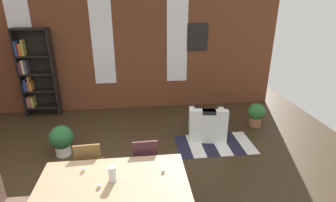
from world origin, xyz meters
TOP-DOWN VIEW (x-y plane):
  - back_wall_brick at (0.00, 3.80)m, footprint 9.29×0.12m
  - window_pane_0 at (-1.93, 3.73)m, footprint 0.55×0.02m
  - window_pane_1 at (0.00, 3.73)m, footprint 0.55×0.02m
  - window_pane_2 at (1.93, 3.73)m, footprint 0.55×0.02m
  - dining_table at (0.48, -0.49)m, footprint 1.90×1.01m
  - vase_on_table at (0.48, -0.49)m, footprint 0.10×0.10m
  - tealight_candle_0 at (0.32, -0.60)m, footprint 0.04×0.04m
  - tealight_candle_1 at (1.13, -0.39)m, footprint 0.04×0.04m
  - tealight_candle_2 at (0.07, -0.25)m, footprint 0.04×0.04m
  - dining_chair_far_left at (0.06, 0.25)m, footprint 0.42×0.42m
  - dining_chair_far_right at (0.91, 0.25)m, footprint 0.41×0.41m
  - bookshelf_tall at (-1.73, 3.55)m, footprint 0.86×0.30m
  - armchair_white at (2.35, 1.87)m, footprint 0.93×0.93m
  - potted_plant_by_shelf at (-0.68, 1.46)m, footprint 0.46×0.46m
  - potted_plant_window at (3.65, 2.22)m, footprint 0.40×0.40m
  - striped_rug at (2.42, 1.48)m, footprint 1.64×0.95m
  - framed_picture at (2.48, 3.72)m, footprint 0.56×0.03m

SIDE VIEW (x-z plane):
  - striped_rug at x=2.42m, z-range 0.00..0.01m
  - armchair_white at x=2.35m, z-range -0.10..0.65m
  - potted_plant_window at x=3.65m, z-range 0.03..0.61m
  - potted_plant_by_shelf at x=-0.68m, z-range 0.04..0.66m
  - dining_chair_far_left at x=0.06m, z-range 0.04..0.99m
  - dining_chair_far_right at x=0.91m, z-range 0.04..0.99m
  - dining_table at x=0.48m, z-range 0.31..1.08m
  - tealight_candle_1 at x=1.13m, z-range 0.77..0.81m
  - tealight_candle_0 at x=0.32m, z-range 0.77..0.82m
  - tealight_candle_2 at x=0.07m, z-range 0.77..0.82m
  - vase_on_table at x=0.48m, z-range 0.77..0.98m
  - bookshelf_tall at x=-1.73m, z-range 0.02..2.27m
  - back_wall_brick at x=0.00m, z-range 0.00..3.33m
  - window_pane_0 at x=-1.93m, z-range 0.75..2.92m
  - window_pane_1 at x=0.00m, z-range 0.75..2.92m
  - window_pane_2 at x=1.93m, z-range 0.75..2.92m
  - framed_picture at x=2.48m, z-range 1.58..2.30m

